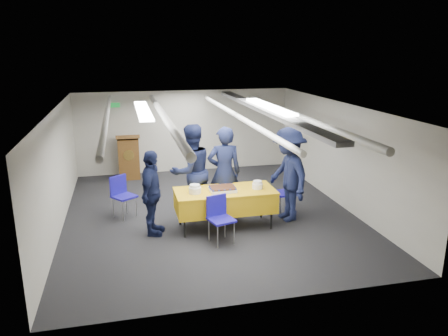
{
  "coord_description": "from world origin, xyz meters",
  "views": [
    {
      "loc": [
        -1.7,
        -8.66,
        3.48
      ],
      "look_at": [
        0.28,
        -0.2,
        1.05
      ],
      "focal_mm": 35.0,
      "sensor_mm": 36.0,
      "label": 1
    }
  ],
  "objects_px": {
    "sheet_cake": "(222,189)",
    "chair_near": "(219,214)",
    "sailor_c": "(152,193)",
    "serving_table": "(225,200)",
    "sailor_d": "(288,175)",
    "podium": "(129,156)",
    "sailor_b": "(191,171)",
    "chair_right": "(288,189)",
    "sailor_a": "(224,172)",
    "chair_left": "(121,192)"
  },
  "relations": [
    {
      "from": "sheet_cake",
      "to": "chair_near",
      "type": "xyz_separation_m",
      "value": [
        -0.2,
        -0.58,
        -0.28
      ]
    },
    {
      "from": "sailor_c",
      "to": "serving_table",
      "type": "bearing_deg",
      "value": -71.52
    },
    {
      "from": "sailor_c",
      "to": "sailor_d",
      "type": "bearing_deg",
      "value": -69.77
    },
    {
      "from": "podium",
      "to": "sailor_d",
      "type": "relative_size",
      "value": 0.65
    },
    {
      "from": "sailor_b",
      "to": "sailor_c",
      "type": "distance_m",
      "value": 1.16
    },
    {
      "from": "sailor_c",
      "to": "sheet_cake",
      "type": "bearing_deg",
      "value": -73.19
    },
    {
      "from": "sailor_b",
      "to": "sailor_c",
      "type": "height_order",
      "value": "sailor_b"
    },
    {
      "from": "chair_right",
      "to": "sailor_a",
      "type": "bearing_deg",
      "value": 176.16
    },
    {
      "from": "chair_near",
      "to": "chair_right",
      "type": "distance_m",
      "value": 2.07
    },
    {
      "from": "sailor_b",
      "to": "sailor_c",
      "type": "relative_size",
      "value": 1.2
    },
    {
      "from": "sheet_cake",
      "to": "podium",
      "type": "xyz_separation_m",
      "value": [
        -1.7,
        3.88,
        -0.2
      ]
    },
    {
      "from": "podium",
      "to": "chair_right",
      "type": "distance_m",
      "value": 4.7
    },
    {
      "from": "chair_near",
      "to": "sailor_a",
      "type": "bearing_deg",
      "value": 72.46
    },
    {
      "from": "podium",
      "to": "sheet_cake",
      "type": "bearing_deg",
      "value": -66.28
    },
    {
      "from": "sheet_cake",
      "to": "sailor_a",
      "type": "relative_size",
      "value": 0.27
    },
    {
      "from": "sheet_cake",
      "to": "chair_near",
      "type": "relative_size",
      "value": 0.59
    },
    {
      "from": "sailor_c",
      "to": "sailor_d",
      "type": "relative_size",
      "value": 0.85
    },
    {
      "from": "serving_table",
      "to": "sailor_c",
      "type": "relative_size",
      "value": 1.19
    },
    {
      "from": "sheet_cake",
      "to": "sailor_b",
      "type": "distance_m",
      "value": 0.93
    },
    {
      "from": "podium",
      "to": "sailor_d",
      "type": "height_order",
      "value": "sailor_d"
    },
    {
      "from": "chair_near",
      "to": "sailor_a",
      "type": "distance_m",
      "value": 1.3
    },
    {
      "from": "chair_right",
      "to": "sailor_d",
      "type": "distance_m",
      "value": 0.58
    },
    {
      "from": "chair_left",
      "to": "sailor_c",
      "type": "height_order",
      "value": "sailor_c"
    },
    {
      "from": "sailor_b",
      "to": "sailor_d",
      "type": "distance_m",
      "value": 1.99
    },
    {
      "from": "sailor_b",
      "to": "sailor_c",
      "type": "xyz_separation_m",
      "value": [
        -0.87,
        -0.75,
        -0.16
      ]
    },
    {
      "from": "serving_table",
      "to": "sailor_a",
      "type": "relative_size",
      "value": 1.01
    },
    {
      "from": "sailor_a",
      "to": "sailor_c",
      "type": "distance_m",
      "value": 1.64
    },
    {
      "from": "serving_table",
      "to": "sailor_b",
      "type": "xyz_separation_m",
      "value": [
        -0.55,
        0.73,
        0.43
      ]
    },
    {
      "from": "sailor_b",
      "to": "sailor_d",
      "type": "relative_size",
      "value": 1.02
    },
    {
      "from": "chair_near",
      "to": "sailor_d",
      "type": "height_order",
      "value": "sailor_d"
    },
    {
      "from": "serving_table",
      "to": "chair_left",
      "type": "bearing_deg",
      "value": 151.74
    },
    {
      "from": "chair_near",
      "to": "sailor_a",
      "type": "height_order",
      "value": "sailor_a"
    },
    {
      "from": "chair_near",
      "to": "sailor_c",
      "type": "xyz_separation_m",
      "value": [
        -1.16,
        0.6,
        0.29
      ]
    },
    {
      "from": "podium",
      "to": "sailor_b",
      "type": "distance_m",
      "value": 3.36
    },
    {
      "from": "chair_near",
      "to": "sailor_c",
      "type": "height_order",
      "value": "sailor_c"
    },
    {
      "from": "sailor_a",
      "to": "sailor_c",
      "type": "bearing_deg",
      "value": 24.56
    },
    {
      "from": "sheet_cake",
      "to": "sailor_a",
      "type": "xyz_separation_m",
      "value": [
        0.17,
        0.59,
        0.15
      ]
    },
    {
      "from": "serving_table",
      "to": "sailor_d",
      "type": "height_order",
      "value": "sailor_d"
    },
    {
      "from": "sheet_cake",
      "to": "sailor_a",
      "type": "distance_m",
      "value": 0.63
    },
    {
      "from": "sailor_b",
      "to": "podium",
      "type": "bearing_deg",
      "value": -92.17
    },
    {
      "from": "serving_table",
      "to": "sailor_d",
      "type": "distance_m",
      "value": 1.4
    },
    {
      "from": "chair_near",
      "to": "sailor_b",
      "type": "height_order",
      "value": "sailor_b"
    },
    {
      "from": "chair_left",
      "to": "sailor_b",
      "type": "xyz_separation_m",
      "value": [
        1.43,
        -0.34,
        0.45
      ]
    },
    {
      "from": "podium",
      "to": "sailor_c",
      "type": "height_order",
      "value": "sailor_c"
    },
    {
      "from": "sailor_a",
      "to": "sailor_c",
      "type": "relative_size",
      "value": 1.17
    },
    {
      "from": "podium",
      "to": "sailor_d",
      "type": "distance_m",
      "value": 4.87
    },
    {
      "from": "chair_left",
      "to": "sailor_a",
      "type": "bearing_deg",
      "value": -13.87
    },
    {
      "from": "sailor_c",
      "to": "chair_right",
      "type": "bearing_deg",
      "value": -63.11
    },
    {
      "from": "serving_table",
      "to": "chair_left",
      "type": "xyz_separation_m",
      "value": [
        -1.98,
        1.07,
        -0.03
      ]
    },
    {
      "from": "sailor_d",
      "to": "sailor_c",
      "type": "bearing_deg",
      "value": -95.08
    }
  ]
}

